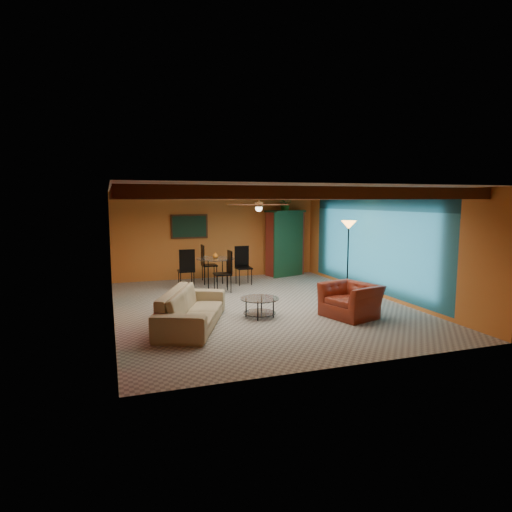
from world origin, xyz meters
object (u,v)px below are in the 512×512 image
object	(u,v)px
armchair	(351,300)
armoire	(285,244)
vase	(215,244)
floor_lamp	(348,257)
coffee_table	(260,307)
dining_table	(216,267)
potted_plant	(285,204)
sofa	(192,308)

from	to	relation	value
armchair	armoire	bearing A→B (deg)	155.30
vase	floor_lamp	bearing A→B (deg)	-34.33
coffee_table	dining_table	xyz separation A→B (m)	(-0.10, 3.56, 0.35)
potted_plant	armoire	bearing A→B (deg)	0.00
coffee_table	vase	world-z (taller)	vase
coffee_table	armoire	size ratio (longest dim) A/B	0.40
sofa	armchair	bearing A→B (deg)	-73.93
dining_table	armoire	xyz separation A→B (m)	(2.62, 1.12, 0.47)
sofa	armchair	size ratio (longest dim) A/B	2.25
dining_table	vase	world-z (taller)	vase
armoire	vase	xyz separation A→B (m)	(-2.62, -1.12, 0.18)
dining_table	floor_lamp	world-z (taller)	floor_lamp
armoire	potted_plant	bearing A→B (deg)	0.00
potted_plant	sofa	bearing A→B (deg)	-129.31
dining_table	armoire	world-z (taller)	armoire
floor_lamp	vase	world-z (taller)	floor_lamp
armchair	coffee_table	size ratio (longest dim) A/B	1.33
coffee_table	armoire	world-z (taller)	armoire
sofa	potted_plant	size ratio (longest dim) A/B	4.81
armoire	floor_lamp	bearing A→B (deg)	-100.39
armchair	sofa	bearing A→B (deg)	-114.12
coffee_table	vase	xyz separation A→B (m)	(-0.10, 3.56, 1.01)
armchair	potted_plant	bearing A→B (deg)	155.30
armoire	dining_table	bearing A→B (deg)	-175.19
coffee_table	floor_lamp	world-z (taller)	floor_lamp
coffee_table	armchair	bearing A→B (deg)	-17.82
vase	coffee_table	bearing A→B (deg)	-88.47
potted_plant	vase	bearing A→B (deg)	-156.83
coffee_table	floor_lamp	size ratio (longest dim) A/B	0.42
floor_lamp	potted_plant	xyz separation A→B (m)	(-0.45, 3.21, 1.36)
armoire	vase	bearing A→B (deg)	-175.19
sofa	dining_table	distance (m)	4.01
armchair	armoire	world-z (taller)	armoire
armchair	dining_table	bearing A→B (deg)	-172.36
floor_lamp	potted_plant	world-z (taller)	potted_plant
floor_lamp	potted_plant	bearing A→B (deg)	97.97
dining_table	floor_lamp	bearing A→B (deg)	-34.33
sofa	vase	xyz separation A→B (m)	(1.38, 3.76, 0.86)
potted_plant	armchair	bearing A→B (deg)	-97.35
coffee_table	floor_lamp	bearing A→B (deg)	26.30
dining_table	floor_lamp	xyz separation A→B (m)	(3.07, -2.09, 0.41)
armchair	armoire	distance (m)	5.36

